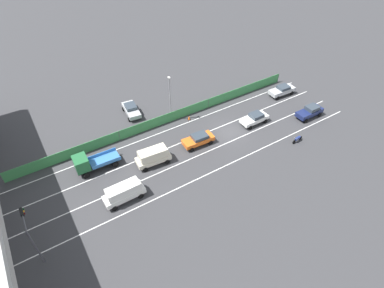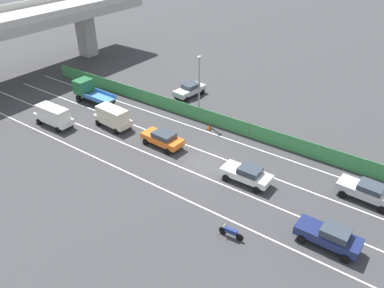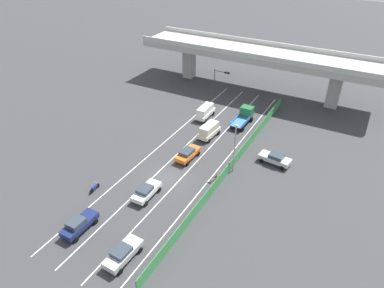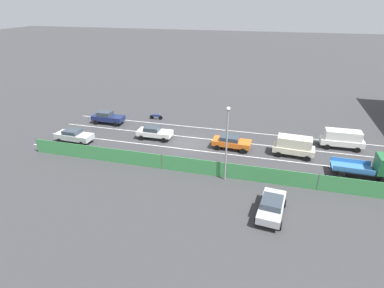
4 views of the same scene
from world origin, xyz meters
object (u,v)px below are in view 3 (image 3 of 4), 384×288
car_van_white (205,111)px  flatbed_truck_blue (245,115)px  car_taxi_orange (188,154)px  motorcycle (94,188)px  street_lamp (235,144)px  parked_wagon_silver (275,158)px  car_sedan_white (146,191)px  car_van_cream (209,130)px  car_sedan_silver (123,253)px  traffic_cone (216,175)px  car_sedan_navy (79,224)px  traffic_light (220,78)px

car_van_white → flatbed_truck_blue: 6.90m
car_taxi_orange → motorcycle: bearing=-119.9°
street_lamp → car_taxi_orange: bearing=-176.5°
car_van_white → motorcycle: car_van_white is taller
car_van_white → motorcycle: bearing=-97.8°
car_van_white → parked_wagon_silver: 16.81m
car_taxi_orange → car_sedan_white: size_ratio=1.03×
car_van_white → car_van_cream: size_ratio=1.05×
car_van_white → motorcycle: size_ratio=2.46×
car_sedan_silver → street_lamp: 19.95m
car_taxi_orange → car_sedan_white: bearing=-92.5°
car_van_white → street_lamp: 16.32m
car_sedan_silver → traffic_cone: size_ratio=6.93×
parked_wagon_silver → street_lamp: street_lamp is taller
traffic_cone → flatbed_truck_blue: bearing=98.6°
car_van_white → car_van_cream: (3.53, -5.52, 0.02)m
car_sedan_silver → flatbed_truck_blue: 33.16m
car_sedan_white → car_sedan_silver: bearing=-68.6°
car_van_cream → car_taxi_orange: size_ratio=1.01×
car_van_white → car_van_cream: 6.55m
car_van_cream → motorcycle: 20.24m
car_sedan_navy → car_taxi_orange: 18.38m
car_sedan_navy → car_sedan_silver: 6.83m
traffic_light → car_van_white: bearing=-78.9°
car_van_cream → flatbed_truck_blue: flatbed_truck_blue is taller
parked_wagon_silver → street_lamp: bearing=-134.9°
car_sedan_navy → car_taxi_orange: bearing=78.5°
street_lamp → car_sedan_silver: bearing=-101.2°
car_sedan_navy → traffic_light: bearing=92.6°
car_sedan_navy → flatbed_truck_blue: size_ratio=0.80×
street_lamp → traffic_cone: bearing=-121.0°
car_taxi_orange → motorcycle: (-6.93, -12.04, -0.43)m
car_van_white → parked_wagon_silver: bearing=-26.6°
car_sedan_white → motorcycle: 6.92m
car_van_cream → motorcycle: size_ratio=2.34×
car_taxi_orange → car_sedan_silver: bearing=-80.5°
car_sedan_navy → traffic_cone: 18.57m
car_van_cream → motorcycle: (-6.90, -19.01, -0.80)m
parked_wagon_silver → car_sedan_navy: bearing=-123.3°
car_sedan_navy → traffic_light: traffic_light is taller
car_taxi_orange → parked_wagon_silver: bearing=23.4°
traffic_light → car_sedan_white: bearing=-81.0°
motorcycle → street_lamp: street_lamp is taller
car_van_cream → car_van_white: bearing=122.6°
car_taxi_orange → traffic_light: bearing=103.8°
car_van_white → flatbed_truck_blue: bearing=15.4°
car_van_white → car_sedan_navy: bearing=-90.2°
car_sedan_white → parked_wagon_silver: parked_wagon_silver is taller
car_sedan_navy → motorcycle: car_sedan_navy is taller
street_lamp → parked_wagon_silver: bearing=45.1°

